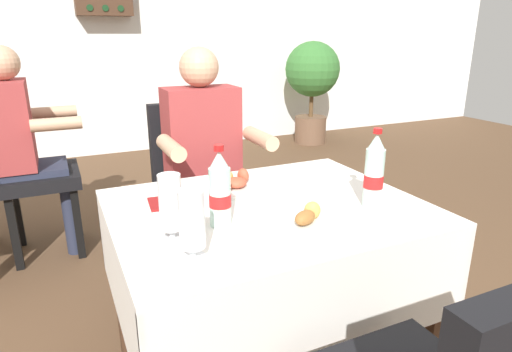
% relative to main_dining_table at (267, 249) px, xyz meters
% --- Properties ---
extents(back_wall, '(11.00, 0.12, 3.14)m').
position_rel_main_dining_table_xyz_m(back_wall, '(0.07, 3.91, 1.01)').
color(back_wall, white).
rests_on(back_wall, ground).
extents(main_dining_table, '(1.08, 0.85, 0.74)m').
position_rel_main_dining_table_xyz_m(main_dining_table, '(0.00, 0.00, 0.00)').
color(main_dining_table, white).
rests_on(main_dining_table, ground).
extents(chair_far_diner_seat, '(0.44, 0.50, 0.97)m').
position_rel_main_dining_table_xyz_m(chair_far_diner_seat, '(0.00, 0.82, -0.01)').
color(chair_far_diner_seat, black).
rests_on(chair_far_diner_seat, ground).
extents(seated_diner_far, '(0.50, 0.46, 1.26)m').
position_rel_main_dining_table_xyz_m(seated_diner_far, '(0.01, 0.71, 0.15)').
color(seated_diner_far, '#282D42').
rests_on(seated_diner_far, ground).
extents(plate_near_camera, '(0.24, 0.24, 0.07)m').
position_rel_main_dining_table_xyz_m(plate_near_camera, '(0.04, -0.19, 0.19)').
color(plate_near_camera, white).
rests_on(plate_near_camera, main_dining_table).
extents(plate_far_diner, '(0.22, 0.22, 0.07)m').
position_rel_main_dining_table_xyz_m(plate_far_diner, '(-0.04, 0.22, 0.20)').
color(plate_far_diner, white).
rests_on(plate_far_diner, main_dining_table).
extents(beer_glass_left, '(0.07, 0.07, 0.20)m').
position_rel_main_dining_table_xyz_m(beer_glass_left, '(-0.35, -0.26, 0.28)').
color(beer_glass_left, white).
rests_on(beer_glass_left, main_dining_table).
extents(beer_glass_middle, '(0.07, 0.07, 0.20)m').
position_rel_main_dining_table_xyz_m(beer_glass_middle, '(-0.38, -0.12, 0.28)').
color(beer_glass_middle, white).
rests_on(beer_glass_middle, main_dining_table).
extents(cola_bottle_primary, '(0.07, 0.07, 0.28)m').
position_rel_main_dining_table_xyz_m(cola_bottle_primary, '(0.33, -0.16, 0.30)').
color(cola_bottle_primary, silver).
rests_on(cola_bottle_primary, main_dining_table).
extents(cola_bottle_secondary, '(0.07, 0.07, 0.26)m').
position_rel_main_dining_table_xyz_m(cola_bottle_secondary, '(-0.21, -0.09, 0.29)').
color(cola_bottle_secondary, silver).
rests_on(cola_bottle_secondary, main_dining_table).
extents(napkin_cutlery_set, '(0.18, 0.19, 0.01)m').
position_rel_main_dining_table_xyz_m(napkin_cutlery_set, '(-0.30, 0.16, 0.18)').
color(napkin_cutlery_set, maroon).
rests_on(napkin_cutlery_set, main_dining_table).
extents(background_chair_right, '(0.50, 0.44, 0.97)m').
position_rel_main_dining_table_xyz_m(background_chair_right, '(-0.86, 1.53, -0.01)').
color(background_chair_right, black).
rests_on(background_chair_right, ground).
extents(background_patron, '(0.46, 0.50, 1.26)m').
position_rel_main_dining_table_xyz_m(background_patron, '(-0.82, 1.53, 0.15)').
color(background_patron, '#282D42').
rests_on(background_patron, ground).
extents(potted_plant_corner, '(0.66, 0.66, 1.24)m').
position_rel_main_dining_table_xyz_m(potted_plant_corner, '(2.26, 3.35, 0.23)').
color(potted_plant_corner, brown).
rests_on(potted_plant_corner, ground).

